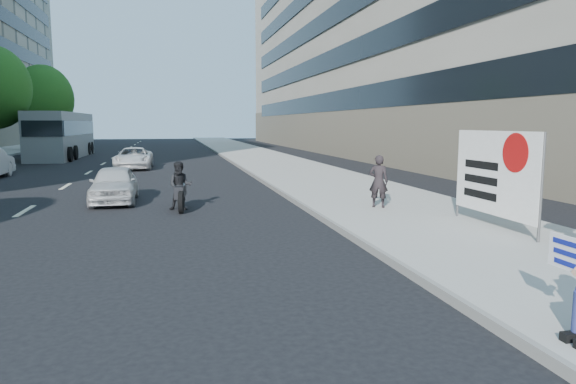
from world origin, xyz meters
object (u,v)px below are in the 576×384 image
object	(u,v)px
protest_banner	(495,173)
white_sedan_far	(134,158)
pedestrian_woman	(379,181)
motorcycle	(180,188)
white_sedan_near	(114,184)
bus	(62,135)

from	to	relation	value
protest_banner	white_sedan_far	world-z (taller)	protest_banner
pedestrian_woman	motorcycle	size ratio (longest dim) A/B	0.73
pedestrian_woman	motorcycle	distance (m)	5.73
white_sedan_near	motorcycle	bearing A→B (deg)	-45.19
white_sedan_near	protest_banner	bearing A→B (deg)	-38.93
motorcycle	bus	world-z (taller)	bus
white_sedan_far	pedestrian_woman	bearing A→B (deg)	-64.26
protest_banner	motorcycle	bearing A→B (deg)	143.97
protest_banner	white_sedan_near	size ratio (longest dim) A/B	0.89
pedestrian_woman	protest_banner	distance (m)	3.61
protest_banner	white_sedan_far	size ratio (longest dim) A/B	0.72
pedestrian_woman	white_sedan_near	distance (m)	8.38
bus	pedestrian_woman	bearing A→B (deg)	-62.88
white_sedan_near	bus	xyz separation A→B (m)	(-5.96, 23.58, 1.05)
pedestrian_woman	protest_banner	size ratio (longest dim) A/B	0.49
white_sedan_near	motorcycle	world-z (taller)	motorcycle
protest_banner	white_sedan_far	distance (m)	21.73
pedestrian_woman	white_sedan_far	bearing A→B (deg)	-33.85
pedestrian_woman	protest_banner	bearing A→B (deg)	144.25
bus	white_sedan_far	bearing A→B (deg)	-61.35
pedestrian_woman	bus	bearing A→B (deg)	-32.82
pedestrian_woman	white_sedan_far	world-z (taller)	pedestrian_woman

